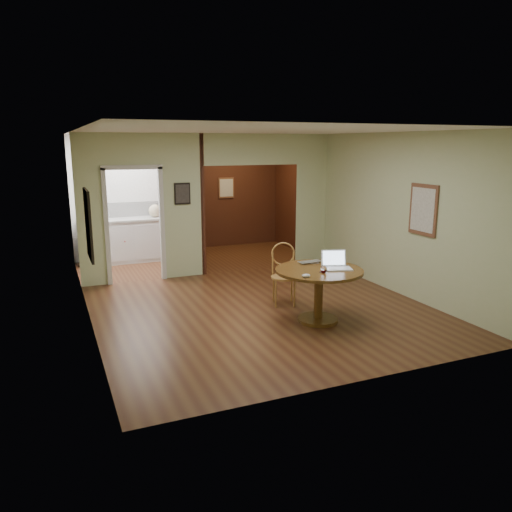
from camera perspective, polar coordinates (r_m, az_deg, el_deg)
name	(u,v)px	position (r m, az deg, el deg)	size (l,w,h in m)	color
floor	(265,311)	(7.68, 1.06, -6.35)	(5.00, 5.00, 0.00)	#452213
room_shell	(181,206)	(10.12, -8.53, 5.64)	(5.20, 7.50, 5.00)	white
dining_table	(319,283)	(7.16, 7.20, -3.07)	(1.24, 1.24, 0.78)	brown
chair	(284,270)	(7.94, 3.17, -1.62)	(0.52, 0.52, 0.98)	#AC743D
open_laptop	(336,264)	(7.18, 9.17, -0.87)	(0.42, 0.41, 0.25)	white
closed_laptop	(312,263)	(7.41, 6.43, -0.78)	(0.37, 0.24, 0.03)	silver
mouse	(306,276)	(6.65, 5.74, -2.25)	(0.12, 0.07, 0.05)	white
wine_glass	(324,269)	(6.91, 7.76, -1.49)	(0.09, 0.09, 0.10)	white
pen	(324,272)	(6.97, 7.73, -1.77)	(0.01, 0.01, 0.14)	navy
kitchen_cabinet	(130,240)	(11.14, -14.21, 1.80)	(2.06, 0.60, 0.94)	silver
grocery_bag	(155,211)	(11.14, -11.49, 5.09)	(0.28, 0.24, 0.28)	beige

